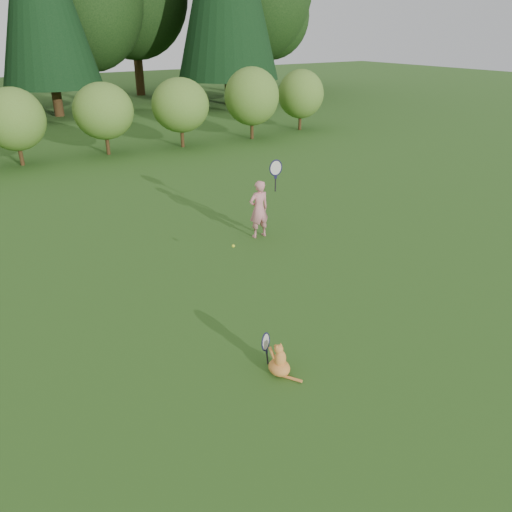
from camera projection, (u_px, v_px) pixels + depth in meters
ground at (272, 313)px, 8.40m from camera, size 100.00×100.00×0.00m
shrub_row at (66, 119)px, 17.74m from camera, size 28.00×3.00×2.80m
child at (259, 208)px, 11.18m from camera, size 0.73×0.37×1.98m
cat at (279, 358)px, 6.84m from camera, size 0.35×0.64×0.66m
tennis_ball at (233, 246)px, 9.46m from camera, size 0.06×0.06×0.06m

